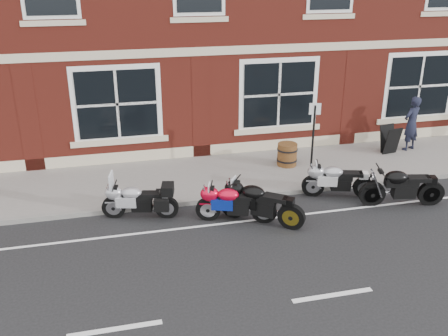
{
  "coord_description": "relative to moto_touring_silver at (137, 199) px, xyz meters",
  "views": [
    {
      "loc": [
        -3.8,
        -10.06,
        5.73
      ],
      "look_at": [
        -0.98,
        1.6,
        0.85
      ],
      "focal_mm": 40.0,
      "sensor_mm": 36.0,
      "label": 1
    }
  ],
  "objects": [
    {
      "name": "moto_sport_black",
      "position": [
        2.82,
        -0.93,
        0.05
      ],
      "size": [
        1.76,
        1.41,
        0.96
      ],
      "rotation": [
        0.0,
        0.0,
        0.91
      ],
      "color": "black",
      "rests_on": "ground"
    },
    {
      "name": "a_board_sign",
      "position": [
        8.19,
        2.37,
        0.07
      ],
      "size": [
        0.59,
        0.44,
        0.9
      ],
      "primitive_type": null,
      "rotation": [
        0.0,
        0.0,
        0.16
      ],
      "color": "black",
      "rests_on": "sidewalk"
    },
    {
      "name": "sidewalk",
      "position": [
        3.28,
        1.99,
        -0.44
      ],
      "size": [
        30.0,
        3.0,
        0.12
      ],
      "primitive_type": "cube",
      "color": "slate",
      "rests_on": "ground"
    },
    {
      "name": "ground",
      "position": [
        3.28,
        -1.01,
        -0.5
      ],
      "size": [
        80.0,
        80.0,
        0.0
      ],
      "primitive_type": "plane",
      "color": "black",
      "rests_on": "ground"
    },
    {
      "name": "pedestrian_left",
      "position": [
        8.99,
        2.51,
        0.51
      ],
      "size": [
        0.76,
        0.63,
        1.77
      ],
      "primitive_type": "imported",
      "rotation": [
        0.0,
        0.0,
        3.52
      ],
      "color": "black",
      "rests_on": "sidewalk"
    },
    {
      "name": "kerb",
      "position": [
        3.28,
        0.41,
        -0.44
      ],
      "size": [
        30.0,
        0.16,
        0.12
      ],
      "primitive_type": "cube",
      "color": "slate",
      "rests_on": "ground"
    },
    {
      "name": "moto_naked_black",
      "position": [
        6.56,
        -0.88,
        0.07
      ],
      "size": [
        2.16,
        0.59,
        0.98
      ],
      "rotation": [
        0.0,
        0.0,
        1.36
      ],
      "color": "black",
      "rests_on": "ground"
    },
    {
      "name": "moto_sport_silver",
      "position": [
        5.24,
        -0.02,
        0.01
      ],
      "size": [
        1.9,
        0.69,
        0.88
      ],
      "rotation": [
        0.0,
        0.0,
        1.27
      ],
      "color": "black",
      "rests_on": "ground"
    },
    {
      "name": "moto_sport_red",
      "position": [
        2.24,
        -0.73,
        0.0
      ],
      "size": [
        1.88,
        0.74,
        0.87
      ],
      "rotation": [
        0.0,
        0.0,
        1.24
      ],
      "color": "black",
      "rests_on": "ground"
    },
    {
      "name": "parking_sign",
      "position": [
        4.89,
        0.94,
        0.9
      ],
      "size": [
        0.31,
        0.11,
        2.21
      ],
      "rotation": [
        0.0,
        0.0,
        -0.29
      ],
      "color": "black",
      "rests_on": "sidewalk"
    },
    {
      "name": "moto_touring_silver",
      "position": [
        0.0,
        0.0,
        0.0
      ],
      "size": [
        1.83,
        0.61,
        1.22
      ],
      "rotation": [
        0.0,
        0.0,
        1.33
      ],
      "color": "black",
      "rests_on": "ground"
    },
    {
      "name": "barrel_planter",
      "position": [
        4.63,
        2.13,
        -0.04
      ],
      "size": [
        0.61,
        0.61,
        0.68
      ],
      "color": "#4C2214",
      "rests_on": "sidewalk"
    }
  ]
}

